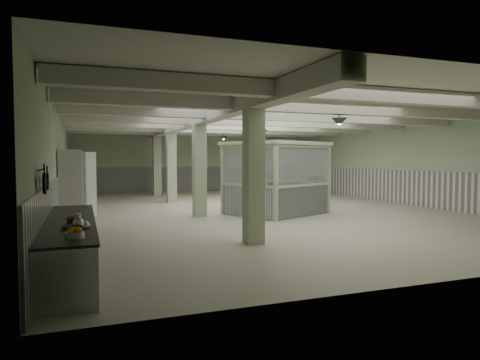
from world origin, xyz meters
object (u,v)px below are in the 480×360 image
object	(u,v)px
walkin_cooler	(72,185)
guard_booth	(276,165)
filing_cabinet	(316,193)
prep_counter	(70,244)

from	to	relation	value
walkin_cooler	guard_booth	xyz separation A→B (m)	(6.95, -0.44, 0.58)
walkin_cooler	filing_cabinet	bearing A→B (deg)	-1.12
walkin_cooler	prep_counter	bearing A→B (deg)	-89.23
prep_counter	walkin_cooler	xyz separation A→B (m)	(-0.08, 6.22, 0.73)
walkin_cooler	filing_cabinet	distance (m)	8.80
guard_booth	walkin_cooler	bearing A→B (deg)	151.64
prep_counter	filing_cabinet	xyz separation A→B (m)	(8.70, 6.05, 0.23)
walkin_cooler	filing_cabinet	xyz separation A→B (m)	(8.79, -0.17, -0.50)
guard_booth	prep_counter	bearing A→B (deg)	-164.61
prep_counter	filing_cabinet	size ratio (longest dim) A/B	3.67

